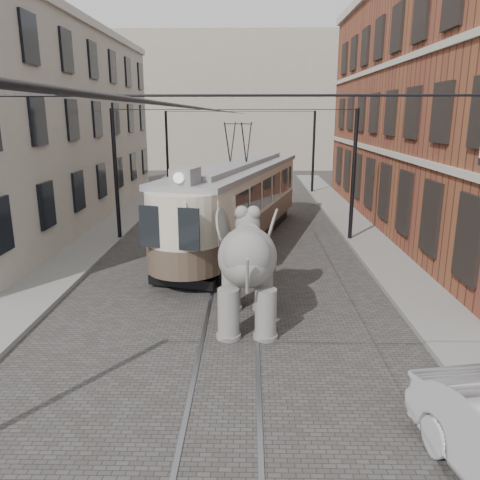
{
  "coord_description": "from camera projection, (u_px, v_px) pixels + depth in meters",
  "views": [
    {
      "loc": [
        0.5,
        -15.69,
        5.74
      ],
      "look_at": [
        0.23,
        -1.87,
        2.1
      ],
      "focal_mm": 35.76,
      "sensor_mm": 36.0,
      "label": 1
    }
  ],
  "objects": [
    {
      "name": "ground",
      "position": [
        235.0,
        285.0,
        16.64
      ],
      "size": [
        120.0,
        120.0,
        0.0
      ],
      "primitive_type": "plane",
      "color": "#3F3D3A"
    },
    {
      "name": "tram_rails",
      "position": [
        235.0,
        284.0,
        16.64
      ],
      "size": [
        1.54,
        80.0,
        0.02
      ],
      "primitive_type": null,
      "color": "slate",
      "rests_on": "ground"
    },
    {
      "name": "sidewalk_right",
      "position": [
        408.0,
        284.0,
        16.51
      ],
      "size": [
        2.0,
        60.0,
        0.15
      ],
      "primitive_type": "cube",
      "color": "slate",
      "rests_on": "ground"
    },
    {
      "name": "sidewalk_left",
      "position": [
        50.0,
        281.0,
        16.74
      ],
      "size": [
        2.0,
        60.0,
        0.15
      ],
      "primitive_type": "cube",
      "color": "slate",
      "rests_on": "ground"
    },
    {
      "name": "brick_building",
      "position": [
        462.0,
        109.0,
        23.6
      ],
      "size": [
        8.0,
        26.0,
        12.0
      ],
      "primitive_type": "cube",
      "color": "brown",
      "rests_on": "ground"
    },
    {
      "name": "stucco_building",
      "position": [
        32.0,
        129.0,
        25.25
      ],
      "size": [
        7.0,
        24.0,
        10.0
      ],
      "primitive_type": "cube",
      "color": "gray",
      "rests_on": "ground"
    },
    {
      "name": "distant_block",
      "position": [
        245.0,
        103.0,
        53.53
      ],
      "size": [
        28.0,
        10.0,
        14.0
      ],
      "primitive_type": "cube",
      "color": "gray",
      "rests_on": "ground"
    },
    {
      "name": "catenary",
      "position": [
        233.0,
        180.0,
        20.71
      ],
      "size": [
        11.0,
        30.2,
        6.0
      ],
      "primitive_type": null,
      "color": "black",
      "rests_on": "ground"
    },
    {
      "name": "tram",
      "position": [
        238.0,
        184.0,
        21.62
      ],
      "size": [
        6.35,
        13.85,
        5.4
      ],
      "primitive_type": null,
      "rotation": [
        0.0,
        0.0,
        -0.27
      ],
      "color": "#BFB29A",
      "rests_on": "ground"
    },
    {
      "name": "elephant",
      "position": [
        247.0,
        272.0,
        13.22
      ],
      "size": [
        2.75,
        4.98,
        3.05
      ],
      "primitive_type": null,
      "rotation": [
        0.0,
        0.0,
        0.0
      ],
      "color": "slate",
      "rests_on": "ground"
    }
  ]
}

